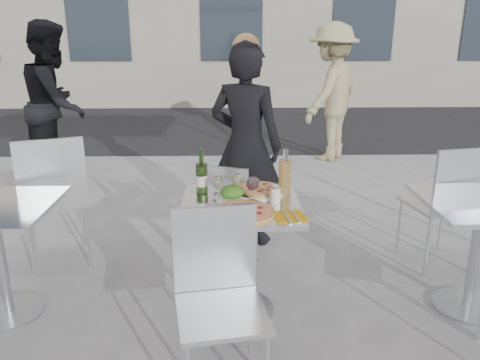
{
  "coord_description": "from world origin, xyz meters",
  "views": [
    {
      "loc": [
        -0.06,
        -2.66,
        1.74
      ],
      "look_at": [
        0.0,
        0.15,
        0.85
      ],
      "focal_mm": 35.0,
      "sensor_mm": 36.0,
      "label": 1
    }
  ],
  "objects_px": {
    "side_chair_lfar": "(54,192)",
    "pedestrian_b": "(332,93)",
    "carafe": "(285,176)",
    "wineglass_white_b": "(237,181)",
    "woman_diner": "(246,146)",
    "pedestrian_a": "(55,104)",
    "salad_plate": "(232,193)",
    "napkin_left": "(193,220)",
    "pizza_near": "(244,212)",
    "sugar_shaker": "(275,194)",
    "napkin_right": "(289,216)",
    "side_chair_rfar": "(449,198)",
    "chair_far": "(227,208)",
    "main_table": "(241,235)",
    "wine_bottle": "(202,177)",
    "side_table_right": "(479,233)",
    "wineglass_red_b": "(254,184)",
    "wineglass_red_a": "(252,184)",
    "chair_near": "(219,287)",
    "wineglass_white_a": "(218,183)",
    "pizza_far": "(260,190)"
  },
  "relations": [
    {
      "from": "pedestrian_b",
      "to": "wineglass_red_a",
      "type": "distance_m",
      "value": 4.01
    },
    {
      "from": "pedestrian_b",
      "to": "napkin_right",
      "type": "bearing_deg",
      "value": 22.01
    },
    {
      "from": "pizza_near",
      "to": "wineglass_red_b",
      "type": "height_order",
      "value": "wineglass_red_b"
    },
    {
      "from": "chair_far",
      "to": "salad_plate",
      "type": "relative_size",
      "value": 3.84
    },
    {
      "from": "wine_bottle",
      "to": "sugar_shaker",
      "type": "distance_m",
      "value": 0.48
    },
    {
      "from": "pedestrian_a",
      "to": "sugar_shaker",
      "type": "distance_m",
      "value": 3.62
    },
    {
      "from": "chair_far",
      "to": "woman_diner",
      "type": "xyz_separation_m",
      "value": [
        0.16,
        0.55,
        0.34
      ]
    },
    {
      "from": "woman_diner",
      "to": "pedestrian_a",
      "type": "xyz_separation_m",
      "value": [
        -2.15,
        1.71,
        0.09
      ]
    },
    {
      "from": "carafe",
      "to": "side_chair_lfar",
      "type": "bearing_deg",
      "value": 164.15
    },
    {
      "from": "salad_plate",
      "to": "main_table",
      "type": "bearing_deg",
      "value": -58.64
    },
    {
      "from": "side_chair_rfar",
      "to": "napkin_left",
      "type": "height_order",
      "value": "side_chair_rfar"
    },
    {
      "from": "carafe",
      "to": "wineglass_white_b",
      "type": "bearing_deg",
      "value": -168.17
    },
    {
      "from": "side_table_right",
      "to": "side_chair_rfar",
      "type": "distance_m",
      "value": 0.54
    },
    {
      "from": "sugar_shaker",
      "to": "wineglass_red_a",
      "type": "distance_m",
      "value": 0.15
    },
    {
      "from": "carafe",
      "to": "napkin_left",
      "type": "distance_m",
      "value": 0.72
    },
    {
      "from": "pizza_near",
      "to": "salad_plate",
      "type": "bearing_deg",
      "value": 105.32
    },
    {
      "from": "chair_near",
      "to": "wineglass_white_b",
      "type": "relative_size",
      "value": 5.9
    },
    {
      "from": "pizza_near",
      "to": "carafe",
      "type": "distance_m",
      "value": 0.45
    },
    {
      "from": "side_chair_lfar",
      "to": "pedestrian_b",
      "type": "distance_m",
      "value": 4.2
    },
    {
      "from": "main_table",
      "to": "woman_diner",
      "type": "height_order",
      "value": "woman_diner"
    },
    {
      "from": "side_chair_lfar",
      "to": "napkin_left",
      "type": "distance_m",
      "value": 1.44
    },
    {
      "from": "woman_diner",
      "to": "pizza_near",
      "type": "bearing_deg",
      "value": 109.54
    },
    {
      "from": "woman_diner",
      "to": "side_chair_lfar",
      "type": "bearing_deg",
      "value": 40.02
    },
    {
      "from": "wineglass_white_a",
      "to": "side_chair_lfar",
      "type": "bearing_deg",
      "value": 154.52
    },
    {
      "from": "napkin_left",
      "to": "napkin_right",
      "type": "relative_size",
      "value": 1.19
    },
    {
      "from": "pizza_far",
      "to": "side_chair_lfar",
      "type": "bearing_deg",
      "value": 163.64
    },
    {
      "from": "wineglass_white_a",
      "to": "napkin_right",
      "type": "bearing_deg",
      "value": -34.39
    },
    {
      "from": "wineglass_red_b",
      "to": "napkin_right",
      "type": "bearing_deg",
      "value": -55.16
    },
    {
      "from": "side_table_right",
      "to": "napkin_right",
      "type": "relative_size",
      "value": 3.65
    },
    {
      "from": "side_chair_lfar",
      "to": "side_table_right",
      "type": "bearing_deg",
      "value": 146.32
    },
    {
      "from": "woman_diner",
      "to": "carafe",
      "type": "relative_size",
      "value": 5.81
    },
    {
      "from": "carafe",
      "to": "wineglass_white_b",
      "type": "relative_size",
      "value": 1.84
    },
    {
      "from": "side_chair_rfar",
      "to": "wineglass_white_a",
      "type": "distance_m",
      "value": 1.77
    },
    {
      "from": "sugar_shaker",
      "to": "salad_plate",
      "type": "bearing_deg",
      "value": 165.93
    },
    {
      "from": "pedestrian_b",
      "to": "pedestrian_a",
      "type": "bearing_deg",
      "value": -36.67
    },
    {
      "from": "woman_diner",
      "to": "pedestrian_b",
      "type": "height_order",
      "value": "pedestrian_b"
    },
    {
      "from": "chair_far",
      "to": "side_chair_rfar",
      "type": "xyz_separation_m",
      "value": [
        1.63,
        -0.03,
        0.08
      ]
    },
    {
      "from": "chair_far",
      "to": "carafe",
      "type": "bearing_deg",
      "value": 151.22
    },
    {
      "from": "chair_far",
      "to": "sugar_shaker",
      "type": "distance_m",
      "value": 0.7
    },
    {
      "from": "salad_plate",
      "to": "napkin_left",
      "type": "relative_size",
      "value": 0.9
    },
    {
      "from": "wine_bottle",
      "to": "wineglass_red_a",
      "type": "distance_m",
      "value": 0.35
    },
    {
      "from": "side_table_right",
      "to": "wineglass_white_a",
      "type": "relative_size",
      "value": 4.76
    },
    {
      "from": "sugar_shaker",
      "to": "napkin_right",
      "type": "bearing_deg",
      "value": -76.38
    },
    {
      "from": "pizza_far",
      "to": "wineglass_white_b",
      "type": "relative_size",
      "value": 2.07
    },
    {
      "from": "pedestrian_a",
      "to": "salad_plate",
      "type": "distance_m",
      "value": 3.41
    },
    {
      "from": "main_table",
      "to": "wine_bottle",
      "type": "xyz_separation_m",
      "value": [
        -0.24,
        0.18,
        0.32
      ]
    },
    {
      "from": "chair_far",
      "to": "wineglass_white_b",
      "type": "relative_size",
      "value": 5.37
    },
    {
      "from": "side_table_right",
      "to": "napkin_right",
      "type": "xyz_separation_m",
      "value": [
        -1.23,
        -0.22,
        0.21
      ]
    },
    {
      "from": "side_chair_lfar",
      "to": "salad_plate",
      "type": "relative_size",
      "value": 4.7
    },
    {
      "from": "chair_near",
      "to": "side_chair_rfar",
      "type": "xyz_separation_m",
      "value": [
        1.67,
        1.17,
        0.03
      ]
    }
  ]
}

